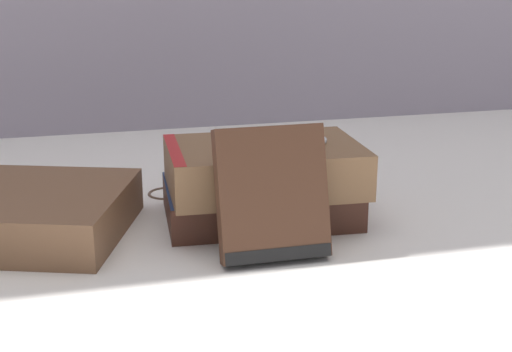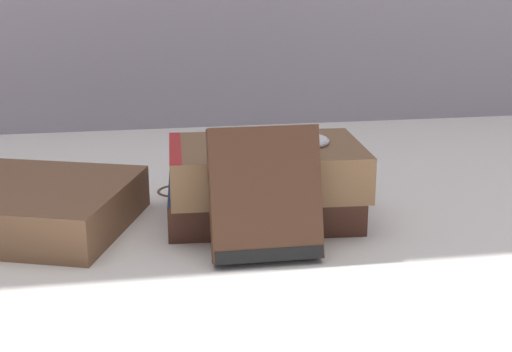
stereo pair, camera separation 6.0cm
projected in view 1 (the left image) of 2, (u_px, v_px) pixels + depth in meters
ground_plane at (237, 240)px, 0.71m from camera, size 3.00×3.00×0.00m
book_flat_bottom at (255, 201)px, 0.77m from camera, size 0.21×0.15×0.04m
book_flat_top at (259, 167)px, 0.75m from camera, size 0.21×0.14×0.05m
book_side_left at (3, 212)px, 0.72m from camera, size 0.28×0.25×0.05m
book_leaning_front at (272, 199)px, 0.66m from camera, size 0.10×0.06×0.12m
pocket_watch at (302, 140)px, 0.75m from camera, size 0.05×0.05×0.01m
reading_glasses at (191, 192)px, 0.85m from camera, size 0.11×0.07×0.00m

